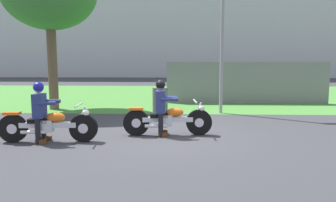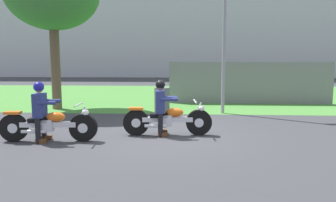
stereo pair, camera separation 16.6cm
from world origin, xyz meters
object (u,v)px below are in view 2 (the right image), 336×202
motorcycle_follow (49,125)px  rider_follow (41,107)px  rider_lead (161,103)px  streetlight_pole (228,13)px  trash_can (162,100)px  motorcycle_lead (168,120)px

motorcycle_follow → rider_follow: bearing=179.2°
rider_lead → streetlight_pole: 4.85m
rider_follow → trash_can: (2.49, 4.43, -0.37)m
rider_lead → streetlight_pole: streetlight_pole is taller
motorcycle_lead → motorcycle_follow: 2.86m
motorcycle_lead → rider_follow: (-2.91, -0.80, 0.42)m
trash_can → motorcycle_lead: bearing=-83.3°
motorcycle_lead → streetlight_pole: size_ratio=0.40×
rider_lead → motorcycle_follow: (-2.58, -0.78, -0.43)m
rider_lead → trash_can: (-0.26, 3.64, -0.37)m
motorcycle_lead → motorcycle_follow: (-2.74, -0.79, -0.00)m
motorcycle_follow → streetlight_pole: (4.62, 4.28, 3.10)m
motorcycle_lead → streetlight_pole: (1.88, 3.49, 3.10)m
rider_lead → trash_can: 3.67m
rider_lead → motorcycle_lead: bearing=-0.8°
motorcycle_follow → streetlight_pole: size_ratio=0.41×
rider_follow → trash_can: 5.09m
rider_lead → rider_follow: same height
rider_lead → motorcycle_follow: rider_lead is taller
motorcycle_lead → trash_can: bearing=92.7°
motorcycle_follow → trash_can: bearing=58.4°
motorcycle_follow → rider_follow: size_ratio=1.62×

